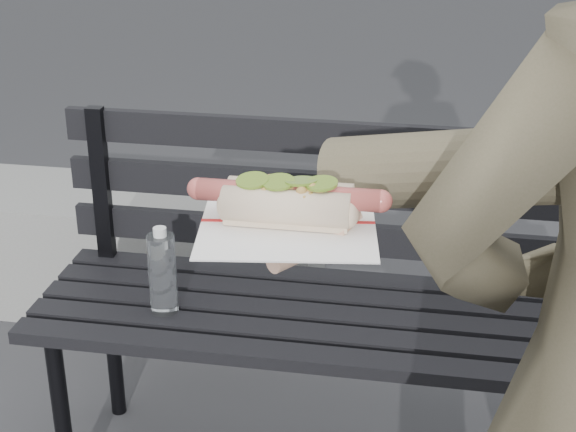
% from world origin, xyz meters
% --- Properties ---
extents(park_bench, '(1.50, 0.44, 0.88)m').
position_xyz_m(park_bench, '(-0.11, 0.95, 0.52)').
color(park_bench, black).
rests_on(park_bench, ground).
extents(concrete_block, '(1.20, 0.40, 0.40)m').
position_xyz_m(concrete_block, '(-0.90, 1.65, 0.20)').
color(concrete_block, slate).
rests_on(concrete_block, ground).
extents(held_hotdog, '(0.63, 0.31, 0.20)m').
position_xyz_m(held_hotdog, '(0.10, 0.05, 1.15)').
color(held_hotdog, '#494530').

